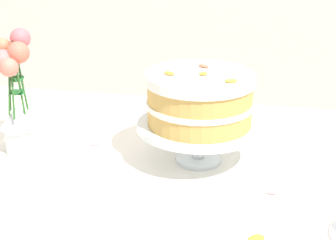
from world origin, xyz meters
TOP-DOWN VIEW (x-y plane):
  - dining_table at (0.00, -0.03)m, footprint 1.40×1.00m
  - linen_napkin at (0.11, 0.06)m, footprint 0.33×0.33m
  - cake_stand at (0.11, 0.06)m, footprint 0.29×0.29m
  - layer_cake at (0.11, 0.06)m, footprint 0.25×0.25m
  - flower_vase at (-0.33, 0.03)m, footprint 0.10×0.11m
  - loose_petal_0 at (0.28, -0.05)m, footprint 0.04×0.02m
  - loose_petal_1 at (0.26, -0.23)m, footprint 0.04×0.04m
  - loose_petal_2 at (-0.16, 0.11)m, footprint 0.04×0.03m

SIDE VIEW (x-z plane):
  - dining_table at x=0.00m, z-range 0.28..1.02m
  - linen_napkin at x=0.11m, z-range 0.74..0.74m
  - loose_petal_1 at x=0.26m, z-range 0.74..0.74m
  - loose_petal_2 at x=-0.16m, z-range 0.74..0.75m
  - loose_petal_0 at x=0.28m, z-range 0.74..0.75m
  - cake_stand at x=0.11m, z-range 0.77..0.87m
  - flower_vase at x=-0.33m, z-range 0.73..1.03m
  - layer_cake at x=0.11m, z-range 0.84..0.96m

